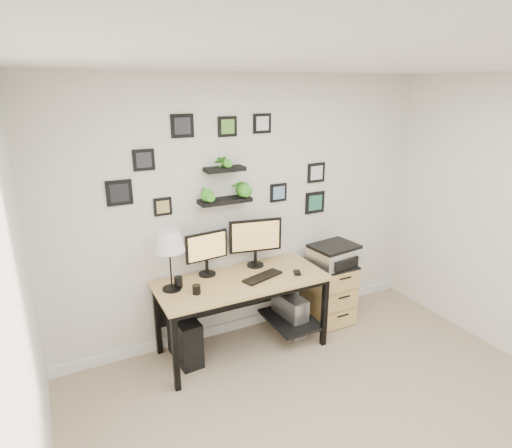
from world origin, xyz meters
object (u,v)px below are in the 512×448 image
printer (334,255)px  file_cabinet (329,291)px  pc_tower_black (185,339)px  pc_tower_grey (290,314)px  monitor_right (255,239)px  mug (197,289)px  monitor_left (207,250)px  table_lamp (169,242)px  desk (244,289)px

printer → file_cabinet: bearing=104.7°
pc_tower_black → pc_tower_grey: bearing=-5.9°
pc_tower_black → monitor_right: bearing=5.2°
monitor_right → mug: monitor_right is taller
mug → monitor_left: bearing=55.7°
mug → monitor_right: bearing=22.9°
mug → file_cabinet: mug is taller
table_lamp → pc_tower_grey: 1.57m
pc_tower_grey → table_lamp: bearing=178.3°
mug → printer: (1.57, 0.14, -0.01)m
pc_tower_grey → printer: (0.53, 0.00, 0.57)m
monitor_right → file_cabinet: (0.83, -0.12, -0.71)m
pc_tower_black → mug: bearing=-69.5°
desk → monitor_right: monitor_right is taller
printer → pc_tower_black: bearing=178.9°
monitor_right → pc_tower_grey: monitor_right is taller
desk → monitor_left: (-0.29, 0.20, 0.38)m
file_cabinet → printer: 0.45m
mug → pc_tower_grey: 1.21m
monitor_left → table_lamp: size_ratio=0.77×
file_cabinet → pc_tower_black: bearing=-179.7°
file_cabinet → printer: (0.01, -0.04, 0.44)m
table_lamp → mug: (0.17, -0.18, -0.41)m
desk → pc_tower_grey: (0.54, 0.02, -0.42)m
table_lamp → monitor_right: bearing=8.3°
pc_tower_grey → file_cabinet: 0.53m
file_cabinet → printer: size_ratio=1.30×
monitor_left → printer: (1.35, -0.18, -0.22)m
monitor_left → pc_tower_grey: 1.16m
desk → monitor_right: (0.22, 0.18, 0.41)m
table_lamp → pc_tower_black: size_ratio=1.26×
desk → monitor_right: size_ratio=3.06×
desk → file_cabinet: desk is taller
monitor_left → mug: size_ratio=5.25×
table_lamp → pc_tower_black: bearing=-1.8°
monitor_left → mug: (-0.22, -0.32, -0.21)m
monitor_left → printer: monitor_left is taller
monitor_left → pc_tower_black: size_ratio=0.98×
printer → mug: bearing=-174.8°
monitor_right → pc_tower_grey: size_ratio=1.21×
monitor_left → mug: 0.44m
pc_tower_black → pc_tower_grey: 1.13m
desk → monitor_left: size_ratio=3.71×
desk → printer: 1.07m
monitor_right → pc_tower_grey: bearing=-27.7°
desk → file_cabinet: (1.05, 0.06, -0.29)m
monitor_right → mug: bearing=-157.1°
mug → pc_tower_black: size_ratio=0.19×
pc_tower_grey → printer: size_ratio=0.84×
file_cabinet → printer: bearing=-75.3°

